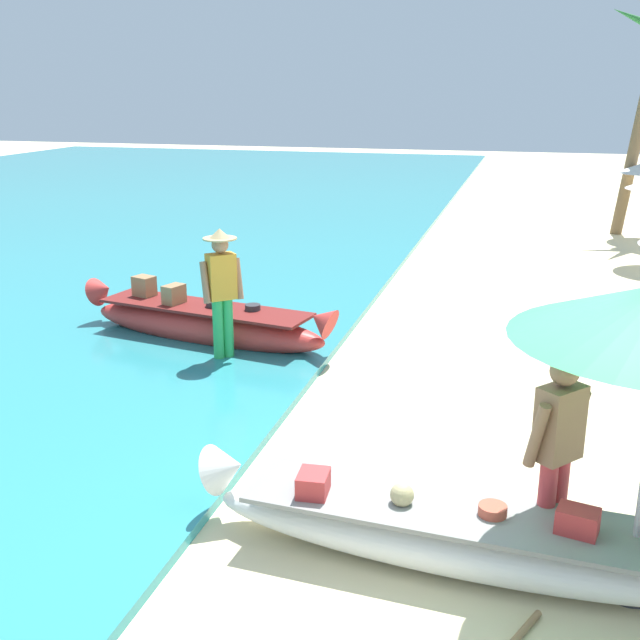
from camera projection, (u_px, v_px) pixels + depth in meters
name	position (u px, v px, depth m)	size (l,w,h in m)	color
ground_plane	(438.00, 553.00, 6.21)	(80.00, 80.00, 0.00)	beige
boat_white_foreground	(466.00, 537.00, 5.95)	(4.47, 1.02, 0.77)	white
boat_red_midground	(204.00, 323.00, 11.14)	(4.13, 1.39, 0.87)	red
person_vendor_hatted	(222.00, 287.00, 10.12)	(0.54, 0.52, 1.84)	green
person_tourist_customer	(557.00, 448.00, 5.91)	(0.50, 0.55, 1.68)	#B2383D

